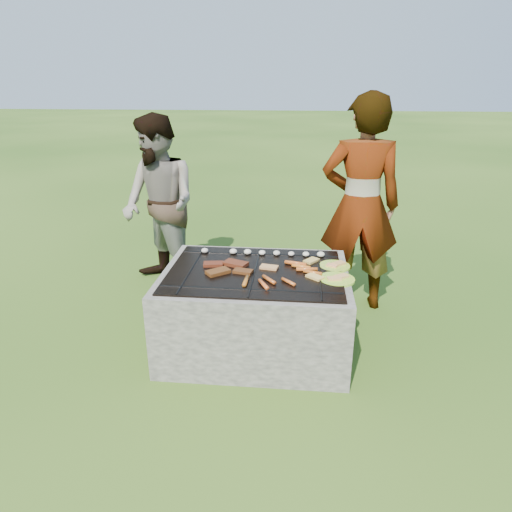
{
  "coord_description": "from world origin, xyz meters",
  "views": [
    {
      "loc": [
        0.3,
        -2.93,
        1.85
      ],
      "look_at": [
        0.0,
        0.05,
        0.7
      ],
      "focal_mm": 32.0,
      "sensor_mm": 36.0,
      "label": 1
    }
  ],
  "objects_px": {
    "fire_pit": "(255,312)",
    "plate_far": "(335,266)",
    "bystander": "(160,204)",
    "cook": "(360,206)",
    "plate_near": "(337,279)"
  },
  "relations": [
    {
      "from": "fire_pit",
      "to": "plate_far",
      "type": "height_order",
      "value": "plate_far"
    },
    {
      "from": "plate_far",
      "to": "bystander",
      "type": "relative_size",
      "value": 0.14
    },
    {
      "from": "plate_far",
      "to": "cook",
      "type": "relative_size",
      "value": 0.13
    },
    {
      "from": "plate_near",
      "to": "cook",
      "type": "bearing_deg",
      "value": 75.25
    },
    {
      "from": "plate_near",
      "to": "bystander",
      "type": "xyz_separation_m",
      "value": [
        -1.54,
        1.1,
        0.19
      ]
    },
    {
      "from": "fire_pit",
      "to": "cook",
      "type": "height_order",
      "value": "cook"
    },
    {
      "from": "cook",
      "to": "bystander",
      "type": "bearing_deg",
      "value": -7.63
    },
    {
      "from": "plate_near",
      "to": "cook",
      "type": "xyz_separation_m",
      "value": [
        0.23,
        0.88,
        0.29
      ]
    },
    {
      "from": "plate_far",
      "to": "bystander",
      "type": "height_order",
      "value": "bystander"
    },
    {
      "from": "fire_pit",
      "to": "plate_near",
      "type": "distance_m",
      "value": 0.66
    },
    {
      "from": "plate_far",
      "to": "plate_near",
      "type": "distance_m",
      "value": 0.24
    },
    {
      "from": "plate_far",
      "to": "plate_near",
      "type": "bearing_deg",
      "value": -90.22
    },
    {
      "from": "bystander",
      "to": "plate_near",
      "type": "bearing_deg",
      "value": 6.29
    },
    {
      "from": "plate_near",
      "to": "bystander",
      "type": "relative_size",
      "value": 0.19
    },
    {
      "from": "plate_near",
      "to": "cook",
      "type": "relative_size",
      "value": 0.17
    }
  ]
}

